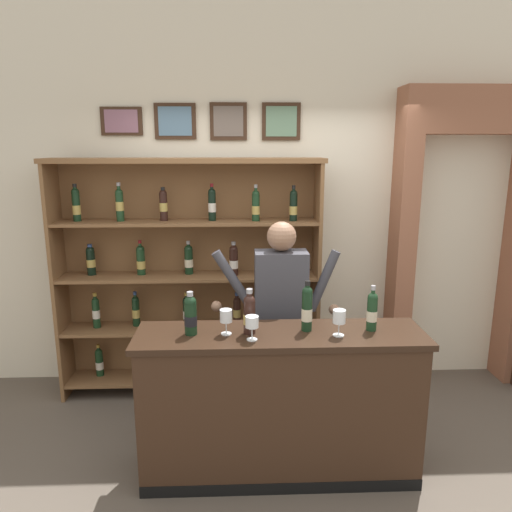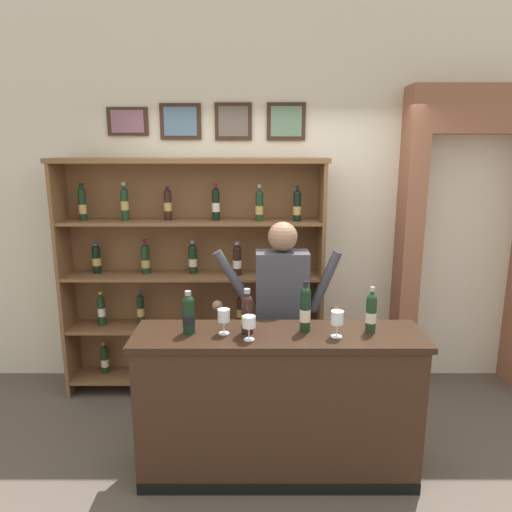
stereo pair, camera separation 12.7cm
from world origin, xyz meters
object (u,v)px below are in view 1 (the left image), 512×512
(tasting_counter, at_px, (280,404))
(tasting_bottle_super_tuscan, at_px, (191,314))
(tasting_bottle_grappa, at_px, (372,311))
(wine_glass_spare, at_px, (252,323))
(wine_glass_left, at_px, (226,317))
(shopkeeper, at_px, (281,305))
(tasting_bottle_rosso, at_px, (249,313))
(wine_shelf, at_px, (189,271))
(tasting_bottle_chianti, at_px, (307,308))
(wine_glass_right, at_px, (339,317))

(tasting_counter, distance_m, tasting_bottle_super_tuscan, 0.85)
(tasting_bottle_grappa, relative_size, wine_glass_spare, 1.95)
(tasting_bottle_grappa, xyz_separation_m, wine_glass_left, (-0.94, -0.03, -0.02))
(shopkeeper, distance_m, tasting_bottle_rosso, 0.61)
(tasting_bottle_rosso, distance_m, wine_glass_left, 0.15)
(shopkeeper, distance_m, tasting_bottle_grappa, 0.76)
(wine_shelf, relative_size, tasting_bottle_super_tuscan, 8.16)
(wine_shelf, xyz_separation_m, tasting_bottle_chianti, (0.86, -1.15, 0.05))
(shopkeeper, xyz_separation_m, tasting_bottle_super_tuscan, (-0.62, -0.54, 0.13))
(wine_glass_right, relative_size, wine_glass_spare, 1.10)
(tasting_bottle_grappa, xyz_separation_m, wine_glass_right, (-0.23, -0.09, -0.01))
(tasting_counter, xyz_separation_m, wine_glass_right, (0.36, -0.06, 0.62))
(tasting_bottle_rosso, bearing_deg, shopkeeper, 65.65)
(shopkeeper, xyz_separation_m, tasting_bottle_rosso, (-0.25, -0.55, 0.13))
(wine_shelf, relative_size, wine_glass_spare, 14.91)
(tasting_counter, height_order, tasting_bottle_super_tuscan, tasting_bottle_super_tuscan)
(shopkeeper, height_order, tasting_bottle_super_tuscan, shopkeeper)
(tasting_bottle_super_tuscan, xyz_separation_m, tasting_bottle_grappa, (1.16, 0.02, 0.00))
(tasting_bottle_super_tuscan, distance_m, wine_glass_right, 0.93)
(wine_shelf, distance_m, shopkeeper, 0.99)
(tasting_counter, distance_m, wine_glass_left, 0.71)
(tasting_counter, height_order, wine_glass_left, wine_glass_left)
(shopkeeper, bearing_deg, wine_glass_left, -125.49)
(tasting_counter, distance_m, wine_glass_right, 0.72)
(tasting_bottle_chianti, xyz_separation_m, wine_glass_right, (0.19, -0.10, -0.03))
(wine_shelf, bearing_deg, tasting_counter, -59.79)
(wine_glass_right, distance_m, wine_glass_spare, 0.55)
(wine_glass_left, distance_m, wine_glass_spare, 0.19)
(tasting_bottle_chianti, distance_m, wine_glass_spare, 0.39)
(tasting_bottle_grappa, height_order, wine_glass_left, tasting_bottle_grappa)
(shopkeeper, relative_size, wine_glass_right, 9.68)
(tasting_bottle_rosso, height_order, wine_glass_right, tasting_bottle_rosso)
(tasting_bottle_super_tuscan, xyz_separation_m, wine_glass_left, (0.22, -0.01, -0.02))
(tasting_counter, bearing_deg, wine_glass_spare, -150.12)
(tasting_counter, xyz_separation_m, wine_glass_left, (-0.35, -0.01, 0.62))
(tasting_bottle_super_tuscan, xyz_separation_m, wine_glass_spare, (0.38, -0.11, -0.02))
(shopkeeper, xyz_separation_m, tasting_bottle_chianti, (0.12, -0.51, 0.15))
(wine_shelf, bearing_deg, wine_glass_right, -49.92)
(tasting_bottle_rosso, relative_size, tasting_bottle_chianti, 0.88)
(tasting_bottle_grappa, bearing_deg, wine_glass_right, -159.65)
(tasting_bottle_chianti, relative_size, wine_glass_left, 2.04)
(tasting_bottle_super_tuscan, xyz_separation_m, tasting_bottle_chianti, (0.74, 0.03, 0.02))
(tasting_counter, relative_size, tasting_bottle_grappa, 6.22)
(tasting_bottle_rosso, distance_m, tasting_bottle_grappa, 0.79)
(tasting_bottle_super_tuscan, relative_size, wine_glass_spare, 1.83)
(tasting_bottle_chianti, relative_size, wine_glass_spare, 2.17)
(wine_glass_left, bearing_deg, wine_glass_spare, -31.80)
(tasting_bottle_chianti, bearing_deg, shopkeeper, 103.51)
(tasting_bottle_rosso, xyz_separation_m, tasting_bottle_grappa, (0.79, 0.03, -0.00))
(tasting_counter, height_order, tasting_bottle_chianti, tasting_bottle_chianti)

